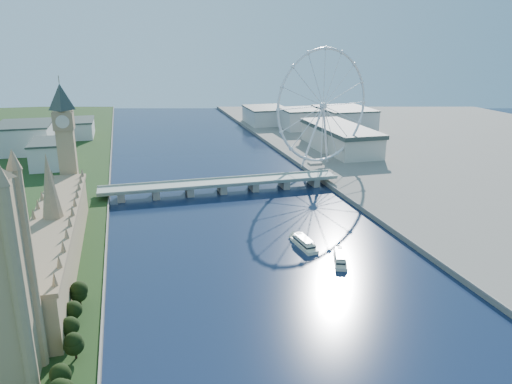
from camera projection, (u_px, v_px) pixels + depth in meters
name	position (u px, v px, depth m)	size (l,w,h in m)	color
tree_row	(63.00, 383.00, 192.06)	(8.18, 152.18, 20.51)	black
parliament_range	(56.00, 240.00, 303.70)	(24.00, 200.00, 70.00)	tan
big_ben	(65.00, 131.00, 389.05)	(20.02, 20.02, 110.00)	tan
westminster_bridge	(222.00, 185.00, 458.60)	(220.00, 22.00, 9.50)	gray
london_eye	(323.00, 106.00, 520.76)	(113.60, 39.12, 124.30)	silver
county_hall	(339.00, 151.00, 623.48)	(54.00, 144.00, 35.00)	beige
city_skyline	(213.00, 126.00, 705.12)	(505.00, 280.00, 32.00)	beige
tour_boat_near	(304.00, 247.00, 339.61)	(8.27, 32.24, 7.15)	beige
tour_boat_far	(340.00, 262.00, 316.95)	(7.81, 30.52, 6.75)	beige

